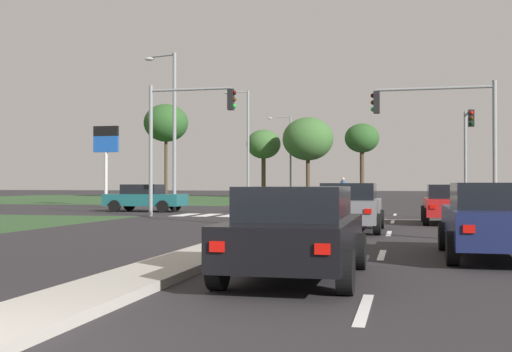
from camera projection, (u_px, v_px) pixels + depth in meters
The scene contains 34 objects.
ground_plane at pixel (330, 212), 34.48m from camera, with size 200.00×200.00×0.00m, color #282628.
grass_verge_far_left at pixel (104, 199), 64.14m from camera, with size 35.00×35.00×0.01m, color #2D4C28.
median_island_near at pixel (242, 241), 15.98m from camera, with size 1.20×22.00×0.14m, color #ADA89E.
median_island_far at pixel (361, 199), 58.82m from camera, with size 1.20×36.00×0.14m, color gray.
lane_dash_near at pixel (364, 309), 7.69m from camera, with size 0.14×2.00×0.01m, color silver.
lane_dash_second at pixel (382, 255), 13.53m from camera, with size 0.14×2.00×0.01m, color silver.
lane_dash_third at pixel (389, 233), 19.37m from camera, with size 0.14×2.00×0.01m, color silver.
lane_dash_fourth at pixel (393, 222), 25.21m from camera, with size 0.14×2.00×0.01m, color silver.
lane_dash_fifth at pixel (395, 215), 31.06m from camera, with size 0.14×2.00×0.01m, color silver.
stop_bar_near at pixel (401, 220), 26.80m from camera, with size 6.40×0.50×0.01m, color silver.
crosswalk_bar_near at pixel (185, 215), 30.87m from camera, with size 0.70×2.80×0.01m, color silver.
crosswalk_bar_second at pixel (208, 215), 30.61m from camera, with size 0.70×2.80×0.01m, color silver.
crosswalk_bar_third at pixel (231, 215), 30.35m from camera, with size 0.70×2.80×0.01m, color silver.
crosswalk_bar_fourth at pixel (254, 216), 30.09m from camera, with size 0.70×2.80×0.01m, color silver.
crosswalk_bar_fifth at pixel (278, 216), 29.83m from camera, with size 0.70×2.80×0.01m, color silver.
crosswalk_bar_sixth at pixel (303, 216), 29.56m from camera, with size 0.70×2.80×0.01m, color silver.
car_navy_near at pixel (494, 220), 12.93m from camera, with size 2.03×4.45×1.54m.
car_grey_second at pixel (350, 207), 20.29m from camera, with size 2.06×4.41×1.53m.
car_beige_third at pixel (344, 190), 67.05m from camera, with size 1.95×4.18×1.56m.
car_black_fourth at pixel (296, 232), 10.14m from camera, with size 2.03×4.20×1.47m.
car_teal_fifth at pixel (145, 198), 34.65m from camera, with size 4.31×2.07×1.47m.
car_red_sixth at pixel (448, 204), 24.13m from camera, with size 1.94×4.14×1.48m.
traffic_signal_near_left at pixel (180, 127), 29.51m from camera, with size 4.23×0.32×6.11m.
traffic_signal_far_right at pixel (467, 141), 37.90m from camera, with size 0.32×3.96×5.95m.
traffic_signal_near_right at pixel (448, 124), 26.79m from camera, with size 5.15×0.32×5.79m.
street_lamp_second at pixel (172, 123), 34.93m from camera, with size 2.01×0.62×8.69m.
street_lamp_third at pixel (246, 140), 51.20m from camera, with size 1.97×0.65×9.01m.
street_lamp_fourth at pixel (288, 152), 70.15m from camera, with size 2.65×0.62×8.92m.
pedestrian_at_median at pixel (343, 187), 44.93m from camera, with size 0.34×0.34×1.82m.
fuel_price_totem at pixel (106, 148), 43.88m from camera, with size 1.80×0.24×5.48m.
treeline_near at pixel (166, 123), 69.74m from camera, with size 4.84×4.84×10.22m.
treeline_second at pixel (264, 145), 71.82m from camera, with size 3.85×3.85×7.60m.
treeline_third at pixel (308, 139), 68.06m from camera, with size 5.42×5.42×8.60m.
treeline_fourth at pixel (362, 139), 67.44m from camera, with size 3.63×3.63×7.88m.
Camera 1 is at (3.99, -4.50, 1.52)m, focal length 44.81 mm.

